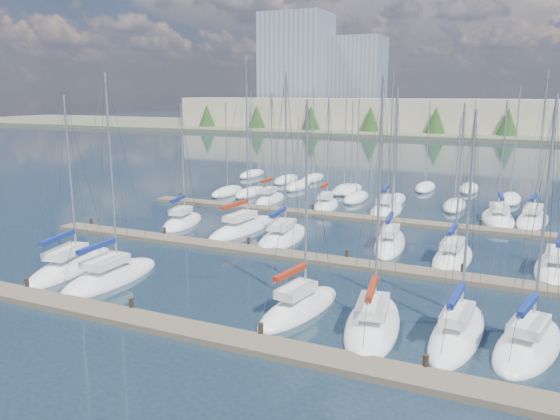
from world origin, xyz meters
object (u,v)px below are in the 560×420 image
at_px(sailboat_m, 556,269).
at_px(sailboat_h, 182,222).
at_px(sailboat_o, 326,206).
at_px(sailboat_l, 453,258).
at_px(sailboat_d, 299,308).
at_px(sailboat_b, 71,266).
at_px(sailboat_i, 243,228).
at_px(sailboat_q, 498,219).
at_px(sailboat_j, 283,237).
at_px(sailboat_f, 457,333).
at_px(sailboat_n, 270,200).
at_px(sailboat_c, 111,277).
at_px(sailboat_k, 390,243).
at_px(sailboat_g, 528,345).
at_px(sailboat_e, 373,324).
at_px(sailboat_r, 533,220).
at_px(sailboat_p, 387,209).

height_order(sailboat_m, sailboat_h, sailboat_m).
bearing_deg(sailboat_h, sailboat_o, 41.44).
relative_size(sailboat_l, sailboat_d, 0.97).
distance_m(sailboat_b, sailboat_l, 27.15).
bearing_deg(sailboat_i, sailboat_l, 0.28).
xyz_separation_m(sailboat_q, sailboat_j, (-15.91, -14.67, 0.01)).
bearing_deg(sailboat_d, sailboat_q, 82.18).
bearing_deg(sailboat_f, sailboat_j, 143.33).
xyz_separation_m(sailboat_m, sailboat_n, (-28.21, 13.71, 0.03)).
distance_m(sailboat_o, sailboat_n, 6.78).
xyz_separation_m(sailboat_c, sailboat_k, (14.73, 15.48, 0.01)).
bearing_deg(sailboat_f, sailboat_k, 118.57).
xyz_separation_m(sailboat_q, sailboat_n, (-23.71, -0.75, 0.03)).
relative_size(sailboat_l, sailboat_g, 0.94).
relative_size(sailboat_q, sailboat_e, 0.89).
relative_size(sailboat_l, sailboat_n, 0.94).
distance_m(sailboat_c, sailboat_i, 15.19).
relative_size(sailboat_b, sailboat_l, 1.05).
xyz_separation_m(sailboat_i, sailboat_k, (13.02, 0.39, 0.00)).
bearing_deg(sailboat_b, sailboat_h, 80.57).
bearing_deg(sailboat_f, sailboat_b, -176.46).
bearing_deg(sailboat_j, sailboat_n, 114.85).
distance_m(sailboat_g, sailboat_n, 37.91).
relative_size(sailboat_q, sailboat_r, 0.82).
height_order(sailboat_g, sailboat_k, sailboat_k).
relative_size(sailboat_b, sailboat_o, 1.03).
distance_m(sailboat_d, sailboat_n, 31.14).
xyz_separation_m(sailboat_b, sailboat_r, (29.13, 28.59, 0.02)).
xyz_separation_m(sailboat_l, sailboat_p, (-8.37, 14.48, 0.00)).
relative_size(sailboat_o, sailboat_m, 0.99).
xyz_separation_m(sailboat_b, sailboat_d, (17.27, -0.36, 0.02)).
height_order(sailboat_o, sailboat_e, sailboat_e).
bearing_deg(sailboat_m, sailboat_j, -175.44).
bearing_deg(sailboat_l, sailboat_j, -178.03).
height_order(sailboat_l, sailboat_h, sailboat_l).
relative_size(sailboat_b, sailboat_n, 0.99).
bearing_deg(sailboat_e, sailboat_q, 72.19).
height_order(sailboat_e, sailboat_i, sailboat_i).
bearing_deg(sailboat_g, sailboat_e, -161.80).
distance_m(sailboat_b, sailboat_e, 21.58).
distance_m(sailboat_i, sailboat_f, 24.69).
xyz_separation_m(sailboat_l, sailboat_f, (1.88, -13.05, 0.00)).
bearing_deg(sailboat_h, sailboat_k, -8.71).
relative_size(sailboat_q, sailboat_j, 0.84).
xyz_separation_m(sailboat_q, sailboat_d, (-8.86, -28.12, 0.02)).
relative_size(sailboat_l, sailboat_m, 0.97).
xyz_separation_m(sailboat_q, sailboat_f, (-0.42, -27.82, 0.01)).
height_order(sailboat_o, sailboat_d, sailboat_d).
bearing_deg(sailboat_q, sailboat_c, -135.65).
distance_m(sailboat_b, sailboat_o, 28.12).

